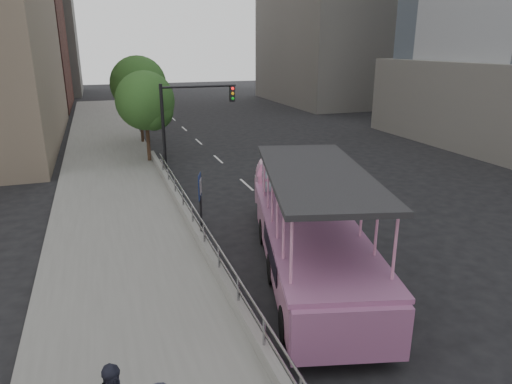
{
  "coord_description": "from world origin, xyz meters",
  "views": [
    {
      "loc": [
        -6.17,
        -12.24,
        7.16
      ],
      "look_at": [
        -1.16,
        2.21,
        2.2
      ],
      "focal_mm": 32.0,
      "sensor_mm": 36.0,
      "label": 1
    }
  ],
  "objects": [
    {
      "name": "midrise_stone_b",
      "position": [
        -16.0,
        64.0,
        10.0
      ],
      "size": [
        16.0,
        14.0,
        20.0
      ],
      "primitive_type": "cube",
      "color": "slate",
      "rests_on": "ground"
    },
    {
      "name": "car",
      "position": [
        2.83,
        8.01,
        0.77
      ],
      "size": [
        3.14,
        4.87,
        1.54
      ],
      "primitive_type": "imported",
      "rotation": [
        0.0,
        0.0,
        0.32
      ],
      "color": "silver",
      "rests_on": "ground"
    },
    {
      "name": "guardrail",
      "position": [
        -3.12,
        2.0,
        1.14
      ],
      "size": [
        0.07,
        22.0,
        0.71
      ],
      "color": "#9C9CA1",
      "rests_on": "kerb_wall"
    },
    {
      "name": "ground",
      "position": [
        0.0,
        0.0,
        0.0
      ],
      "size": [
        160.0,
        160.0,
        0.0
      ],
      "primitive_type": "plane",
      "color": "black"
    },
    {
      "name": "kerb_wall",
      "position": [
        -3.12,
        2.0,
        0.48
      ],
      "size": [
        0.24,
        30.0,
        0.36
      ],
      "primitive_type": "cube",
      "color": "#A2A39D",
      "rests_on": "sidewalk"
    },
    {
      "name": "traffic_signal",
      "position": [
        -1.7,
        12.5,
        3.5
      ],
      "size": [
        4.2,
        0.32,
        5.2
      ],
      "color": "black",
      "rests_on": "ground"
    },
    {
      "name": "parking_sign",
      "position": [
        -3.0,
        3.0,
        1.77
      ],
      "size": [
        0.23,
        0.61,
        2.82
      ],
      "color": "black",
      "rests_on": "ground"
    },
    {
      "name": "street_tree_near",
      "position": [
        -3.3,
        15.93,
        3.82
      ],
      "size": [
        3.52,
        3.52,
        5.72
      ],
      "color": "#3C251B",
      "rests_on": "ground"
    },
    {
      "name": "street_tree_far",
      "position": [
        -3.1,
        21.93,
        4.31
      ],
      "size": [
        3.97,
        3.97,
        6.45
      ],
      "color": "#3C251B",
      "rests_on": "ground"
    },
    {
      "name": "sidewalk",
      "position": [
        -5.75,
        10.0,
        0.15
      ],
      "size": [
        5.5,
        80.0,
        0.3
      ],
      "primitive_type": "cube",
      "color": "gray",
      "rests_on": "ground"
    },
    {
      "name": "duck_boat",
      "position": [
        0.02,
        0.61,
        1.37
      ],
      "size": [
        5.35,
        11.42,
        3.69
      ],
      "color": "black",
      "rests_on": "ground"
    }
  ]
}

